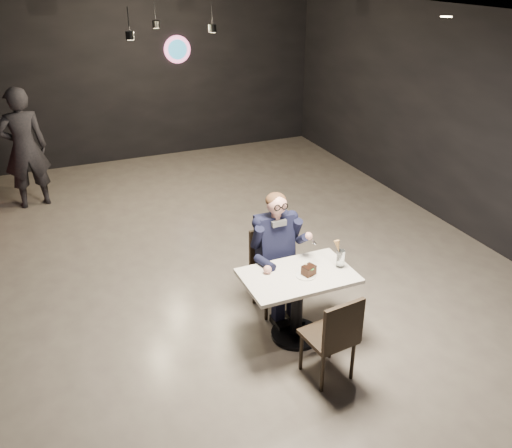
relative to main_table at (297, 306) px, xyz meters
name	(u,v)px	position (x,y,z in m)	size (l,w,h in m)	color
floor	(221,264)	(-0.22, 1.69, -0.38)	(9.00, 9.00, 0.00)	gray
wall_sign	(177,49)	(0.58, 6.16, 1.62)	(0.50, 0.06, 0.50)	pink
pendant_lights	(165,12)	(-0.22, 3.69, 2.51)	(1.40, 1.20, 0.36)	black
main_table	(297,306)	(0.00, 0.00, 0.00)	(1.10, 0.70, 0.75)	white
chair_far	(274,272)	(0.00, 0.55, 0.09)	(0.42, 0.46, 0.92)	black
chair_near	(328,334)	(0.00, -0.62, 0.09)	(0.42, 0.46, 0.92)	black
seated_man	(275,252)	(0.00, 0.55, 0.34)	(0.60, 0.80, 1.44)	black
dessert_plate	(306,276)	(0.05, -0.06, 0.38)	(0.20, 0.20, 0.01)	white
cake_slice	(309,270)	(0.08, -0.06, 0.43)	(0.12, 0.10, 0.09)	black
mint_leaf	(311,269)	(0.09, -0.10, 0.47)	(0.06, 0.04, 0.01)	green
sundae_glass	(341,259)	(0.45, -0.03, 0.47)	(0.08, 0.08, 0.18)	silver
wafer_cone	(338,246)	(0.41, -0.03, 0.62)	(0.06, 0.06, 0.12)	tan
passerby	(24,148)	(-2.32, 4.60, 0.56)	(0.68, 0.45, 1.87)	black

